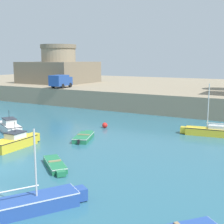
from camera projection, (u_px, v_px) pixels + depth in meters
quay_seawall at (183, 91)px, 61.68m from camera, size 120.00×40.00×2.90m
dinghy_green_0 at (84, 137)px, 30.53m from camera, size 2.46×4.09×0.57m
dinghy_green_3 at (55, 164)px, 22.64m from camera, size 3.63×3.12×0.51m
sailboat_yellow_4 at (210, 131)px, 32.05m from camera, size 5.71×1.94×5.38m
motorboat_yellow_5 at (15, 141)px, 27.79m from camera, size 1.72×4.97×2.32m
sailboat_blue_6 at (33, 203)px, 16.14m from camera, size 3.90×5.36×4.36m
motorboat_white_7 at (9, 127)px, 33.73m from camera, size 5.30×3.52×2.42m
mooring_buoy at (105, 125)px, 35.71m from camera, size 0.63×0.63×0.63m
fortress at (59, 69)px, 65.23m from camera, size 12.86×12.86×7.85m
truck_on_quay at (61, 81)px, 53.50m from camera, size 2.43×4.44×2.20m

